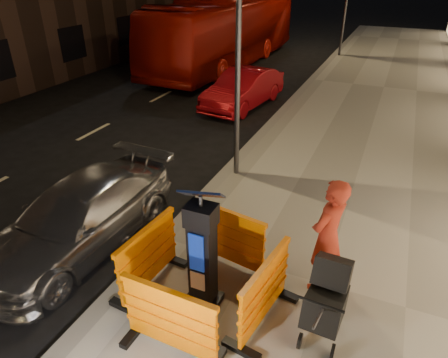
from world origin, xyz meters
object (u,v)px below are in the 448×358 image
at_px(barrier_bldgside, 264,293).
at_px(man, 327,237).
at_px(stroller, 326,303).
at_px(barrier_kerbside, 148,257).
at_px(car_silver, 85,243).
at_px(parking_kiosk, 202,251).
at_px(bus_doubledecker, 226,65).
at_px(car_red, 243,106).
at_px(barrier_front, 170,321).
at_px(barrier_back, 228,238).

height_order(barrier_bldgside, man, man).
bearing_deg(man, stroller, 35.32).
relative_size(barrier_kerbside, barrier_bldgside, 1.00).
distance_m(barrier_bldgside, car_silver, 3.85).
xyz_separation_m(parking_kiosk, bus_doubledecker, (-6.16, 15.12, -1.12)).
bearing_deg(car_silver, stroller, -1.27).
xyz_separation_m(barrier_kerbside, man, (2.51, 1.07, 0.42)).
relative_size(barrier_kerbside, man, 0.72).
relative_size(parking_kiosk, man, 1.01).
relative_size(barrier_bldgside, car_red, 0.35).
distance_m(parking_kiosk, man, 1.89).
distance_m(barrier_front, man, 2.59).
relative_size(barrier_back, car_red, 0.35).
distance_m(barrier_front, barrier_bldgside, 1.34).
height_order(parking_kiosk, stroller, parking_kiosk).
bearing_deg(parking_kiosk, car_red, 114.48).
bearing_deg(car_silver, parking_kiosk, -7.50).
height_order(car_silver, bus_doubledecker, bus_doubledecker).
distance_m(barrier_kerbside, barrier_bldgside, 1.90).
xyz_separation_m(barrier_front, car_red, (-2.98, 10.25, -0.69)).
distance_m(car_red, stroller, 10.31).
relative_size(barrier_bldgside, man, 0.72).
bearing_deg(barrier_kerbside, barrier_bldgside, -85.26).
relative_size(parking_kiosk, barrier_kerbside, 1.40).
bearing_deg(barrier_bldgside, barrier_kerbside, 98.74).
relative_size(barrier_front, barrier_bldgside, 1.00).
height_order(parking_kiosk, bus_doubledecker, parking_kiosk).
bearing_deg(bus_doubledecker, barrier_back, -64.02).
height_order(barrier_front, barrier_kerbside, same).
distance_m(car_silver, man, 4.54).
distance_m(barrier_back, bus_doubledecker, 15.47).
bearing_deg(car_silver, bus_doubledecker, 106.35).
height_order(car_silver, man, man).
distance_m(barrier_front, car_silver, 3.25).
bearing_deg(parking_kiosk, stroller, 12.18).
distance_m(barrier_back, barrier_kerbside, 1.34).
xyz_separation_m(parking_kiosk, barrier_back, (0.00, 0.95, -0.43)).
bearing_deg(man, barrier_front, -14.99).
relative_size(barrier_front, car_red, 0.35).
distance_m(barrier_kerbside, bus_doubledecker, 16.01).
bearing_deg(barrier_kerbside, barrier_front, -130.26).
distance_m(barrier_kerbside, man, 2.76).
bearing_deg(barrier_back, parking_kiosk, -80.26).
xyz_separation_m(barrier_kerbside, car_silver, (-1.85, 0.54, -0.69)).
distance_m(car_red, bus_doubledecker, 6.63).
bearing_deg(barrier_front, man, 53.95).
distance_m(barrier_kerbside, car_silver, 2.05).
bearing_deg(bus_doubledecker, barrier_front, -66.55).
relative_size(barrier_front, barrier_back, 1.00).
distance_m(parking_kiosk, barrier_front, 1.04).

